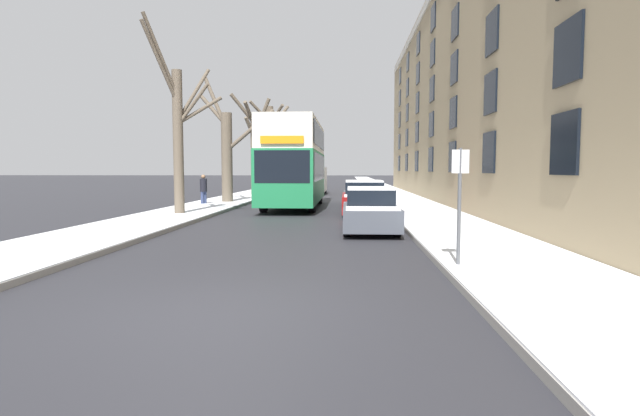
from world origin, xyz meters
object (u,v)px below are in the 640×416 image
bare_tree_left_0 (178,131)px  bare_tree_left_2 (255,149)px  double_decker_bus (295,160)px  bare_tree_left_1 (227,151)px  oncoming_van (313,180)px  parked_car_2 (361,194)px  street_sign_post (459,201)px  parked_car_1 (364,199)px  parked_car_0 (370,211)px  pedestrian_left_sidewalk (204,189)px  bare_tree_left_3 (270,144)px

bare_tree_left_0 → bare_tree_left_2: bearing=89.3°
bare_tree_left_2 → double_decker_bus: (4.00, -10.52, -0.96)m
bare_tree_left_1 → oncoming_van: (4.01, 12.00, -1.84)m
bare_tree_left_2 → parked_car_2: bare_tree_left_2 is taller
parked_car_2 → oncoming_van: bearing=105.1°
bare_tree_left_0 → street_sign_post: 14.18m
bare_tree_left_2 → parked_car_1: size_ratio=1.63×
bare_tree_left_2 → parked_car_0: bare_tree_left_2 is taller
parked_car_2 → pedestrian_left_sidewalk: pedestrian_left_sidewalk is taller
bare_tree_left_0 → parked_car_1: bare_tree_left_0 is taller
bare_tree_left_0 → bare_tree_left_2: bare_tree_left_0 is taller
bare_tree_left_3 → parked_car_2: bare_tree_left_3 is taller
bare_tree_left_2 → pedestrian_left_sidewalk: 10.48m
double_decker_bus → street_sign_post: 16.90m
bare_tree_left_1 → parked_car_0: 14.37m
double_decker_bus → parked_car_1: double_decker_bus is taller
bare_tree_left_3 → pedestrian_left_sidewalk: bearing=-92.7°
bare_tree_left_3 → street_sign_post: 35.43m
double_decker_bus → parked_car_1: 5.57m
bare_tree_left_2 → bare_tree_left_3: size_ratio=0.94×
double_decker_bus → parked_car_0: size_ratio=2.49×
parked_car_0 → pedestrian_left_sidewalk: 13.23m
street_sign_post → pedestrian_left_sidewalk: bearing=120.5°
bare_tree_left_1 → bare_tree_left_0: bearing=-91.3°
parked_car_2 → street_sign_post: 17.53m
bare_tree_left_1 → street_sign_post: size_ratio=3.04×
bare_tree_left_0 → street_sign_post: (9.03, -10.72, -2.18)m
bare_tree_left_0 → bare_tree_left_3: (0.14, 23.46, 0.64)m
bare_tree_left_1 → pedestrian_left_sidewalk: bearing=-115.9°
bare_tree_left_2 → oncoming_van: bearing=42.4°
oncoming_van → pedestrian_left_sidewalk: (-4.87, -13.77, -0.23)m
bare_tree_left_1 → parked_car_2: bare_tree_left_1 is taller
parked_car_1 → pedestrian_left_sidewalk: 9.42m
pedestrian_left_sidewalk → bare_tree_left_3: bearing=-142.7°
parked_car_2 → oncoming_van: oncoming_van is taller
parked_car_2 → oncoming_van: (-3.46, 12.85, 0.54)m
bare_tree_left_3 → double_decker_bus: 18.56m
bare_tree_left_1 → pedestrian_left_sidewalk: bare_tree_left_1 is taller
parked_car_1 → street_sign_post: 12.25m
pedestrian_left_sidewalk → parked_car_2: bearing=136.4°
parked_car_2 → bare_tree_left_2: bearing=128.9°
bare_tree_left_1 → oncoming_van: size_ratio=1.40×
bare_tree_left_0 → double_decker_bus: size_ratio=0.79×
bare_tree_left_0 → street_sign_post: size_ratio=3.35×
bare_tree_left_1 → bare_tree_left_3: bare_tree_left_3 is taller
parked_car_2 → pedestrian_left_sidewalk: size_ratio=2.59×
double_decker_bus → oncoming_van: bearing=90.1°
oncoming_van → pedestrian_left_sidewalk: size_ratio=3.03×
double_decker_bus → pedestrian_left_sidewalk: bearing=175.6°
street_sign_post → bare_tree_left_3: bearing=104.6°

